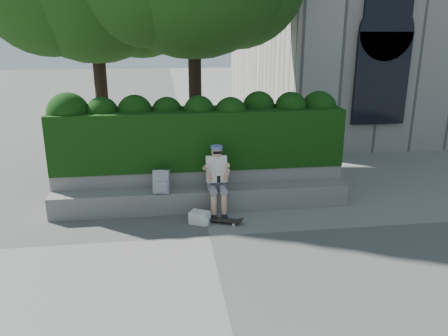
{
  "coord_description": "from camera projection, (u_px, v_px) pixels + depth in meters",
  "views": [
    {
      "loc": [
        -0.7,
        -7.02,
        3.44
      ],
      "look_at": [
        0.4,
        1.0,
        0.95
      ],
      "focal_mm": 35.0,
      "sensor_mm": 36.0,
      "label": 1
    }
  ],
  "objects": [
    {
      "name": "planter_wall",
      "position": [
        201.0,
        185.0,
        9.27
      ],
      "size": [
        6.0,
        0.5,
        0.75
      ],
      "primitive_type": "cube",
      "color": "gray",
      "rests_on": "ground"
    },
    {
      "name": "backpack_ground",
      "position": [
        200.0,
        217.0,
        8.26
      ],
      "size": [
        0.43,
        0.39,
        0.23
      ],
      "primitive_type": "cube",
      "rotation": [
        0.0,
        0.0,
        -0.52
      ],
      "color": "white",
      "rests_on": "ground"
    },
    {
      "name": "person",
      "position": [
        217.0,
        177.0,
        8.58
      ],
      "size": [
        0.4,
        0.76,
        1.38
      ],
      "color": "gray",
      "rests_on": "ground"
    },
    {
      "name": "skateboard",
      "position": [
        222.0,
        220.0,
        8.29
      ],
      "size": [
        0.73,
        0.45,
        0.08
      ],
      "rotation": [
        0.0,
        0.0,
        -0.4
      ],
      "color": "black",
      "rests_on": "ground"
    },
    {
      "name": "bench_ledge",
      "position": [
        203.0,
        199.0,
        8.87
      ],
      "size": [
        6.0,
        0.45,
        0.45
      ],
      "primitive_type": "cube",
      "color": "gray",
      "rests_on": "ground"
    },
    {
      "name": "hedge",
      "position": [
        199.0,
        138.0,
        9.2
      ],
      "size": [
        6.0,
        1.0,
        1.2
      ],
      "primitive_type": "cube",
      "color": "black",
      "rests_on": "planter_wall"
    },
    {
      "name": "ground",
      "position": [
        209.0,
        236.0,
        7.75
      ],
      "size": [
        80.0,
        80.0,
        0.0
      ],
      "primitive_type": "plane",
      "color": "slate",
      "rests_on": "ground"
    },
    {
      "name": "backpack_plaid",
      "position": [
        161.0,
        182.0,
        8.53
      ],
      "size": [
        0.33,
        0.21,
        0.46
      ],
      "primitive_type": "cube",
      "rotation": [
        0.0,
        0.0,
        -0.16
      ],
      "color": "#B6B7BB",
      "rests_on": "bench_ledge"
    }
  ]
}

